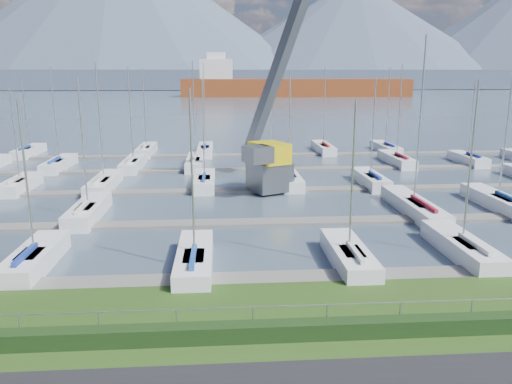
{
  "coord_description": "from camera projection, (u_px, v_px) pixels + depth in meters",
  "views": [
    {
      "loc": [
        -2.16,
        -18.06,
        10.23
      ],
      "look_at": [
        0.0,
        12.0,
        3.0
      ],
      "focal_mm": 35.0,
      "sensor_mm": 36.0,
      "label": 1
    }
  ],
  "objects": [
    {
      "name": "path",
      "position": [
        287.0,
        378.0,
        17.14
      ],
      "size": [
        160.0,
        2.0,
        0.04
      ],
      "primitive_type": "cube",
      "color": "black",
      "rests_on": "grass"
    },
    {
      "name": "fence",
      "position": [
        278.0,
        306.0,
        19.77
      ],
      "size": [
        80.0,
        0.04,
        0.04
      ],
      "primitive_type": "cylinder",
      "rotation": [
        0.0,
        1.57,
        0.0
      ],
      "color": "gray",
      "rests_on": "grass"
    },
    {
      "name": "mountains",
      "position": [
        230.0,
        26.0,
        402.14
      ],
      "size": [
        1190.0,
        360.0,
        115.0
      ],
      "color": "#3F485C",
      "rests_on": "water"
    },
    {
      "name": "hedge",
      "position": [
        279.0,
        331.0,
        19.58
      ],
      "size": [
        80.0,
        0.7,
        0.7
      ],
      "primitive_type": "cube",
      "color": "#1A3212",
      "rests_on": "grass"
    },
    {
      "name": "crane",
      "position": [
        273.0,
        128.0,
        44.98
      ],
      "size": [
        7.97,
        12.81,
        22.35
      ],
      "rotation": [
        0.0,
        0.0,
        0.43
      ],
      "color": "#55595D",
      "rests_on": "water"
    },
    {
      "name": "cargo_ship_mid",
      "position": [
        286.0,
        88.0,
        225.53
      ],
      "size": [
        102.37,
        22.54,
        21.5
      ],
      "rotation": [
        0.0,
        0.0,
        -0.04
      ],
      "color": "brown",
      "rests_on": "water"
    },
    {
      "name": "water",
      "position": [
        224.0,
        93.0,
        272.33
      ],
      "size": [
        800.0,
        540.0,
        0.2
      ],
      "primitive_type": "cube",
      "color": "#455465"
    },
    {
      "name": "sailboat_fleet",
      "position": [
        231.0,
        127.0,
        46.38
      ],
      "size": [
        74.06,
        49.23,
        13.42
      ],
      "color": "#2027A2",
      "rests_on": "water"
    },
    {
      "name": "docks",
      "position": [
        245.0,
        191.0,
        45.32
      ],
      "size": [
        90.0,
        41.6,
        0.25
      ],
      "color": "gray",
      "rests_on": "water"
    },
    {
      "name": "foothill",
      "position": [
        223.0,
        79.0,
        338.73
      ],
      "size": [
        900.0,
        80.0,
        12.0
      ],
      "primitive_type": "cube",
      "color": "#49566B",
      "rests_on": "water"
    }
  ]
}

